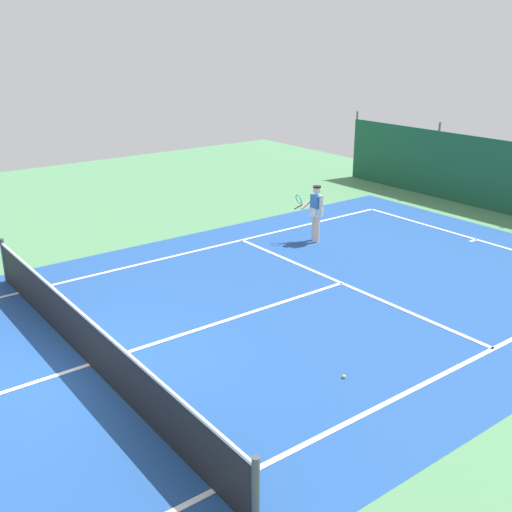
% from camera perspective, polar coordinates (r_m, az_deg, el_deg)
% --- Properties ---
extents(ground_plane, '(36.00, 36.00, 0.00)m').
position_cam_1_polar(ground_plane, '(11.76, -15.15, -9.73)').
color(ground_plane, '#4C8456').
extents(court_surface, '(11.02, 26.60, 0.01)m').
position_cam_1_polar(court_surface, '(11.76, -15.15, -9.72)').
color(court_surface, '#1E478C').
rests_on(court_surface, ground).
extents(tennis_net, '(10.12, 0.10, 1.10)m').
position_cam_1_polar(tennis_net, '(11.52, -15.38, -7.52)').
color(tennis_net, black).
rests_on(tennis_net, ground).
extents(tennis_player, '(0.78, 0.70, 1.64)m').
position_cam_1_polar(tennis_player, '(17.64, 5.56, 4.34)').
color(tennis_player, beige).
rests_on(tennis_player, ground).
extents(tennis_ball_near_player, '(0.07, 0.07, 0.07)m').
position_cam_1_polar(tennis_ball_near_player, '(11.06, 8.17, -11.01)').
color(tennis_ball_near_player, '#CCDB33').
rests_on(tennis_ball_near_player, ground).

